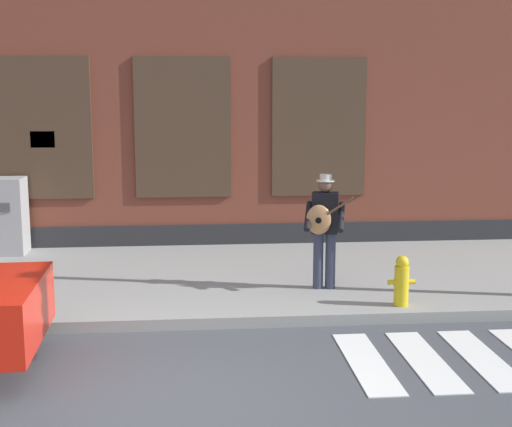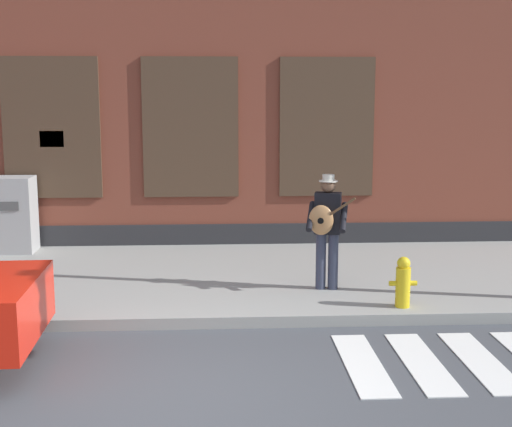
% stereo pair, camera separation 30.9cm
% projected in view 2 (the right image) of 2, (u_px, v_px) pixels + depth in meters
% --- Properties ---
extents(ground_plane, '(160.00, 160.00, 0.00)m').
position_uv_depth(ground_plane, '(171.00, 394.00, 7.29)').
color(ground_plane, '#424449').
extents(sidewalk, '(28.00, 4.56, 0.16)m').
position_uv_depth(sidewalk, '(188.00, 279.00, 11.49)').
color(sidewalk, gray).
rests_on(sidewalk, ground).
extents(building_backdrop, '(28.00, 4.06, 7.77)m').
position_uv_depth(building_backdrop, '(193.00, 52.00, 15.06)').
color(building_backdrop, brown).
rests_on(building_backdrop, ground).
extents(busker, '(0.72, 0.63, 1.71)m').
position_uv_depth(busker, '(327.00, 225.00, 10.45)').
color(busker, '#33384C').
rests_on(busker, sidewalk).
extents(utility_box, '(0.91, 0.64, 1.38)m').
position_uv_depth(utility_box, '(9.00, 215.00, 12.98)').
color(utility_box, '#9E9E9E').
rests_on(utility_box, sidewalk).
extents(fire_hydrant, '(0.38, 0.20, 0.70)m').
position_uv_depth(fire_hydrant, '(403.00, 282.00, 9.68)').
color(fire_hydrant, gold).
rests_on(fire_hydrant, sidewalk).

